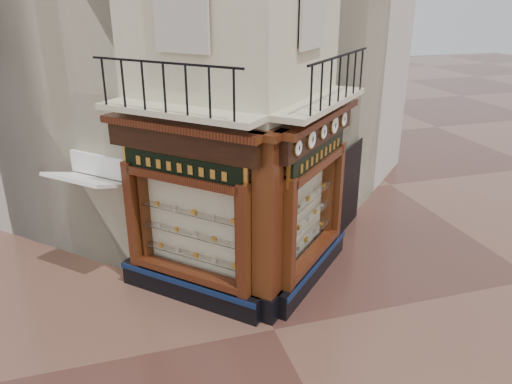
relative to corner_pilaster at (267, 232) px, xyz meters
name	(u,v)px	position (x,y,z in m)	size (l,w,h in m)	color
ground	(274,330)	(0.00, -0.50, -1.95)	(80.00, 80.00, 0.00)	#4A2A22
main_building	(203,4)	(0.00, 5.66, 4.05)	(8.00, 8.00, 12.00)	beige
neighbour_left	(107,21)	(-2.47, 8.13, 3.55)	(8.00, 8.00, 11.00)	beige
neighbour_right	(264,19)	(2.47, 8.13, 3.55)	(8.00, 8.00, 11.00)	beige
shopfront_left	(187,217)	(-1.41, 1.07, 0.03)	(2.86, 2.86, 3.98)	black
shopfront_right	(313,202)	(1.41, 1.07, 0.03)	(2.86, 2.86, 3.98)	black
corner_pilaster	(267,232)	(0.00, 0.00, 0.00)	(0.85, 0.85, 3.98)	black
balcony	(253,107)	(0.00, 0.99, 2.27)	(5.94, 2.97, 1.03)	beige
clock_a	(298,148)	(0.57, -0.04, 1.67)	(0.25, 0.25, 0.31)	#A88438
clock_b	(311,139)	(1.03, 0.42, 1.67)	(0.31, 0.31, 0.38)	#A88438
clock_c	(323,132)	(1.48, 0.88, 1.67)	(0.26, 0.26, 0.32)	#A88438
clock_d	(334,125)	(1.95, 1.35, 1.67)	(0.32, 0.32, 0.41)	#A88438
clock_e	(343,119)	(2.39, 1.78, 1.67)	(0.28, 0.28, 0.35)	#A88438
awning	(98,276)	(-3.37, 2.66, -1.95)	(1.70, 1.02, 0.08)	white
signboard_left	(181,167)	(-1.46, 1.01, 1.15)	(2.16, 2.16, 0.58)	gold
signboard_right	(318,154)	(1.46, 1.01, 1.15)	(2.19, 2.19, 0.59)	gold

